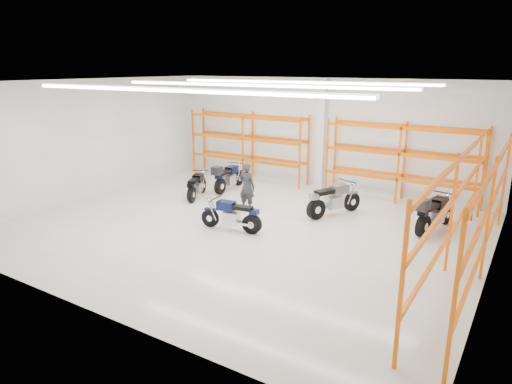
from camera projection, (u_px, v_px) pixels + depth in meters
The scene contains 12 objects.
ground at pixel (243, 227), 14.54m from camera, with size 14.00×14.00×0.00m, color beige.
room_shell at pixel (243, 124), 13.69m from camera, with size 14.02×12.02×4.51m.
motorcycle_main at pixel (233, 216), 14.09m from camera, with size 2.07×0.68×1.02m.
motorcycle_back_a at pixel (196, 186), 17.63m from camera, with size 0.93×1.91×0.98m.
motorcycle_back_b at pixel (227, 178), 18.62m from camera, with size 0.71×2.24×1.15m.
motorcycle_back_c at pixel (332, 200), 15.52m from camera, with size 1.17×2.21×1.15m.
motorcycle_back_d at pixel (433, 214), 13.95m from camera, with size 0.95×2.37×1.22m.
standing_man at pixel (247, 187), 15.94m from camera, with size 0.64×0.42×1.74m, color black.
structural_column at pixel (321, 134), 18.69m from camera, with size 0.32×0.32×4.50m, color white.
pallet_racking_back_left at pixel (248, 140), 20.28m from camera, with size 5.67×0.87×3.00m.
pallet_racking_back_right at pixel (402, 155), 16.80m from camera, with size 5.67×0.87×3.00m.
pallet_racking_side at pixel (471, 204), 10.74m from camera, with size 0.87×9.07×3.00m.
Camera 1 is at (7.64, -11.40, 4.96)m, focal length 32.00 mm.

